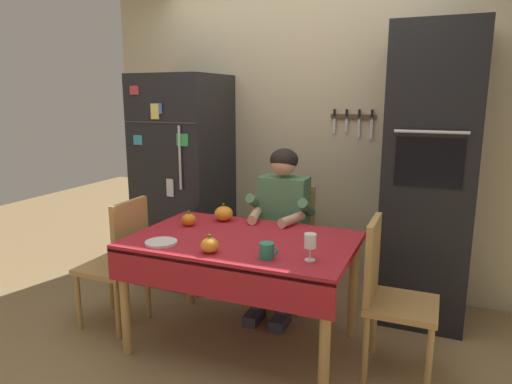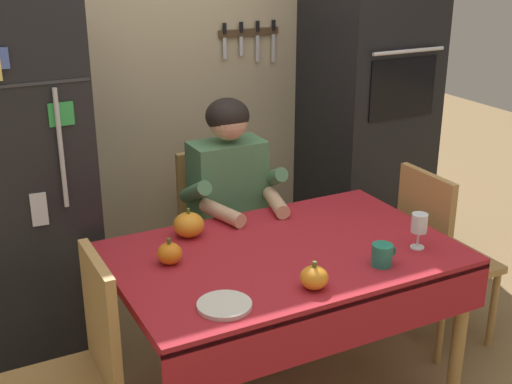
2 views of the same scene
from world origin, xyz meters
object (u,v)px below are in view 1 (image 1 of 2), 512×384
(dining_table, at_px, (242,251))
(pumpkin_medium, at_px, (224,214))
(wall_oven, at_px, (429,178))
(pumpkin_large, at_px, (189,220))
(seated_person, at_px, (281,217))
(chair_left_side, at_px, (121,258))
(serving_tray, at_px, (161,242))
(refrigerator, at_px, (185,180))
(chair_right_side, at_px, (389,290))
(coffee_mug, at_px, (267,251))
(chair_behind_person, at_px, (288,239))
(pumpkin_small, at_px, (210,245))
(wine_glass, at_px, (310,242))

(dining_table, distance_m, pumpkin_medium, 0.47)
(wall_oven, distance_m, pumpkin_large, 1.73)
(dining_table, bearing_deg, wall_oven, 41.31)
(seated_person, bearing_deg, chair_left_side, -144.48)
(pumpkin_medium, relative_size, serving_tray, 0.68)
(wall_oven, bearing_deg, refrigerator, -178.86)
(chair_right_side, distance_m, coffee_mug, 0.77)
(chair_behind_person, distance_m, serving_tray, 1.19)
(seated_person, distance_m, pumpkin_small, 0.92)
(chair_behind_person, distance_m, coffee_mug, 1.12)
(chair_behind_person, relative_size, pumpkin_medium, 6.98)
(chair_behind_person, height_order, wine_glass, chair_behind_person)
(wall_oven, bearing_deg, chair_left_side, -152.96)
(pumpkin_medium, distance_m, pumpkin_small, 0.68)
(wall_oven, height_order, wine_glass, wall_oven)
(chair_behind_person, height_order, chair_right_side, same)
(pumpkin_medium, bearing_deg, serving_tray, -100.79)
(serving_tray, bearing_deg, pumpkin_small, -4.45)
(chair_behind_person, xyz_separation_m, chair_left_side, (-0.95, -0.87, 0.00))
(wall_oven, height_order, seated_person, wall_oven)
(wall_oven, distance_m, seated_person, 1.10)
(chair_behind_person, bearing_deg, coffee_mug, -77.83)
(pumpkin_large, bearing_deg, dining_table, -15.86)
(wall_oven, distance_m, chair_behind_person, 1.15)
(coffee_mug, height_order, serving_tray, coffee_mug)
(refrigerator, bearing_deg, pumpkin_large, -56.96)
(wall_oven, xyz_separation_m, pumpkin_large, (-1.51, -0.79, -0.27))
(refrigerator, relative_size, pumpkin_large, 16.61)
(refrigerator, bearing_deg, chair_behind_person, -5.18)
(pumpkin_small, bearing_deg, seated_person, 83.18)
(chair_left_side, bearing_deg, pumpkin_medium, 34.13)
(wall_oven, bearing_deg, dining_table, -138.69)
(refrigerator, relative_size, chair_right_side, 1.94)
(seated_person, height_order, wine_glass, seated_person)
(chair_right_side, bearing_deg, seated_person, 148.77)
(wall_oven, xyz_separation_m, chair_behind_person, (-1.00, -0.13, -0.54))
(dining_table, height_order, serving_tray, serving_tray)
(refrigerator, relative_size, seated_person, 1.45)
(pumpkin_medium, height_order, serving_tray, pumpkin_medium)
(coffee_mug, xyz_separation_m, serving_tray, (-0.69, -0.01, -0.04))
(pumpkin_medium, xyz_separation_m, serving_tray, (-0.12, -0.62, -0.05))
(dining_table, bearing_deg, wine_glass, -22.49)
(chair_behind_person, height_order, pumpkin_small, chair_behind_person)
(chair_right_side, relative_size, wine_glass, 6.08)
(wall_oven, height_order, chair_left_side, wall_oven)
(refrigerator, height_order, pumpkin_small, refrigerator)
(chair_left_side, xyz_separation_m, pumpkin_medium, (0.61, 0.41, 0.28))
(chair_right_side, bearing_deg, pumpkin_small, -157.87)
(refrigerator, relative_size, dining_table, 1.29)
(wall_oven, height_order, coffee_mug, wall_oven)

